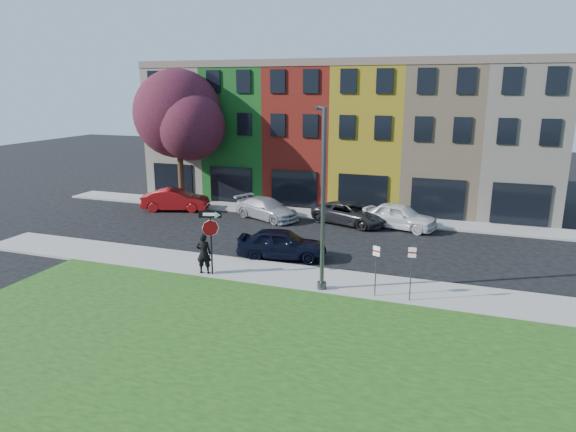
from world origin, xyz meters
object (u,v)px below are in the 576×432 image
at_px(man, 204,253).
at_px(sedan_near, 282,244).
at_px(street_lamp, 323,200).
at_px(stop_sign, 211,229).

xyz_separation_m(man, sedan_near, (2.57, 3.60, -0.31)).
bearing_deg(street_lamp, sedan_near, 109.20).
height_order(sedan_near, street_lamp, street_lamp).
relative_size(stop_sign, street_lamp, 0.40).
distance_m(man, sedan_near, 4.43).
xyz_separation_m(stop_sign, street_lamp, (5.24, 0.22, 1.73)).
bearing_deg(man, stop_sign, 164.48).
height_order(stop_sign, man, stop_sign).
xyz_separation_m(sedan_near, street_lamp, (3.08, -3.40, 3.25)).
bearing_deg(stop_sign, street_lamp, -15.30).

